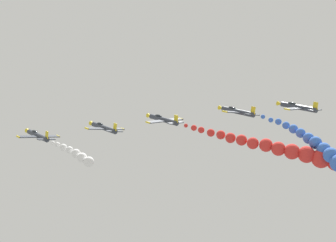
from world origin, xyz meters
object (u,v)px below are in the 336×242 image
object	(u,v)px
airplane_lead	(38,135)
airplane_right_inner	(163,119)
airplane_left_inner	(104,128)
airplane_right_outer	(298,107)
airplane_left_outer	(237,111)

from	to	relation	value
airplane_lead	airplane_right_inner	xyz separation A→B (m)	(22.09, -16.19, 3.18)
airplane_left_inner	airplane_right_outer	bearing A→B (deg)	-39.44
airplane_lead	airplane_left_outer	size ratio (longest dim) A/B	1.00
airplane_right_outer	airplane_right_inner	bearing A→B (deg)	140.49
airplane_left_inner	airplane_right_inner	size ratio (longest dim) A/B	1.00
airplane_lead	airplane_right_inner	world-z (taller)	airplane_right_inner
airplane_right_inner	airplane_left_inner	bearing A→B (deg)	140.72
airplane_left_inner	airplane_left_outer	bearing A→B (deg)	-38.95
airplane_right_inner	airplane_left_outer	bearing A→B (deg)	-38.67
airplane_lead	airplane_right_inner	size ratio (longest dim) A/B	1.00
airplane_lead	airplane_left_inner	bearing A→B (deg)	-33.46
airplane_left_inner	airplane_right_inner	distance (m)	13.21
airplane_left_outer	airplane_right_outer	world-z (taller)	airplane_right_outer
airplane_lead	airplane_left_outer	xyz separation A→B (m)	(34.79, -26.36, 4.93)
airplane_lead	airplane_left_inner	distance (m)	14.40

